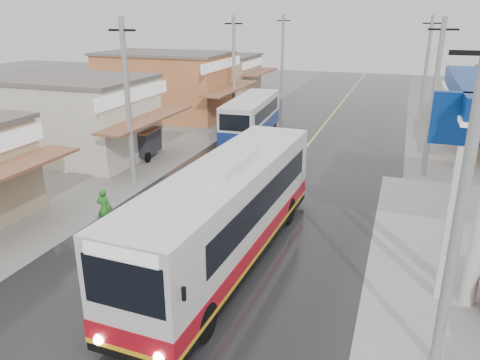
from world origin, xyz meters
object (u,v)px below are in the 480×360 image
(second_bus, at_px, (251,117))
(coach_bus, at_px, (228,212))
(tricycle_near, at_px, (144,141))
(cyclist, at_px, (108,220))

(second_bus, bearing_deg, coach_bus, -78.38)
(tricycle_near, bearing_deg, cyclist, -71.49)
(coach_bus, height_order, cyclist, coach_bus)
(tricycle_near, bearing_deg, coach_bus, -51.63)
(coach_bus, distance_m, cyclist, 5.17)
(cyclist, relative_size, tricycle_near, 0.89)
(coach_bus, xyz_separation_m, second_bus, (-4.47, 16.34, -0.31))
(second_bus, relative_size, tricycle_near, 3.76)
(cyclist, bearing_deg, second_bus, 77.82)
(second_bus, xyz_separation_m, tricycle_near, (-4.56, -6.46, -0.51))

